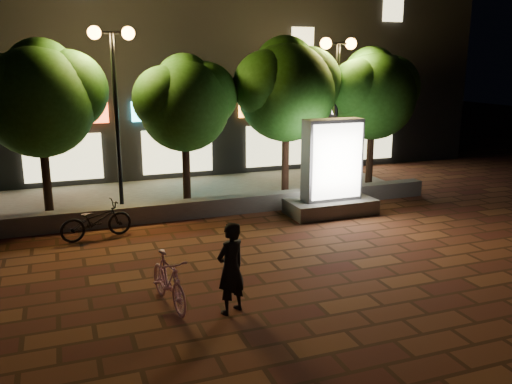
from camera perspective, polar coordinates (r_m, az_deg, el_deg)
name	(u,v)px	position (r m, az deg, el deg)	size (l,w,h in m)	color
ground	(222,268)	(11.58, -3.62, -8.13)	(80.00, 80.00, 0.00)	brown
retaining_wall	(181,210)	(15.18, -8.02, -1.89)	(16.00, 0.45, 0.50)	slate
sidewalk	(165,196)	(17.61, -9.77, -0.48)	(16.00, 5.00, 0.08)	slate
building_block	(130,45)	(23.50, -13.38, 15.09)	(28.00, 8.12, 11.30)	black
tree_left	(41,95)	(15.80, -22.08, 9.63)	(3.60, 3.00, 4.89)	black
tree_mid	(185,100)	(16.21, -7.59, 9.78)	(3.24, 2.70, 4.50)	black
tree_right	(287,86)	(17.23, 3.36, 11.27)	(3.72, 3.10, 5.07)	black
tree_far_right	(374,91)	(18.75, 12.49, 10.57)	(3.48, 2.90, 4.76)	black
street_lamp_left	(114,72)	(15.58, -15.00, 12.27)	(1.26, 0.36, 5.18)	black
street_lamp_right	(337,75)	(17.71, 8.72, 12.26)	(1.26, 0.36, 4.98)	black
ad_kiosk	(331,176)	(15.45, 8.09, 1.69)	(2.57, 1.31, 2.76)	slate
scooter_pink	(169,280)	(9.82, -9.34, -9.33)	(0.46, 1.63, 0.98)	#EA9FC5
rider	(231,268)	(9.34, -2.72, -8.15)	(0.60, 0.40, 1.66)	black
scooter_parked	(96,220)	(13.87, -16.76, -2.93)	(0.62, 1.78, 0.94)	black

